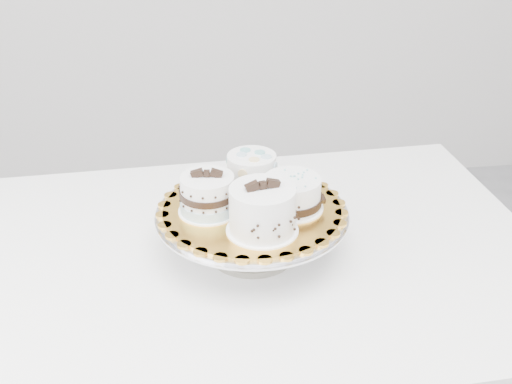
{
  "coord_description": "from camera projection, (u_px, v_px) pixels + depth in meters",
  "views": [
    {
      "loc": [
        0.0,
        -0.92,
        1.43
      ],
      "look_at": [
        0.13,
        0.05,
        0.89
      ],
      "focal_mm": 45.0,
      "sensor_mm": 36.0,
      "label": 1
    }
  ],
  "objects": [
    {
      "name": "cake_banded",
      "position": [
        208.0,
        195.0,
        1.12
      ],
      "size": [
        0.11,
        0.11,
        0.09
      ],
      "rotation": [
        0.0,
        0.0,
        -0.14
      ],
      "color": "white",
      "rests_on": "cake_board"
    },
    {
      "name": "cake_board",
      "position": [
        252.0,
        209.0,
        1.15
      ],
      "size": [
        0.4,
        0.4,
        0.0
      ],
      "primitive_type": "cylinder",
      "rotation": [
        0.0,
        0.0,
        0.29
      ],
      "color": "gold",
      "rests_on": "cake_stand"
    },
    {
      "name": "table",
      "position": [
        237.0,
        287.0,
        1.24
      ],
      "size": [
        1.19,
        0.82,
        0.75
      ],
      "rotation": [
        0.0,
        0.0,
        0.04
      ],
      "color": "white",
      "rests_on": "floor"
    },
    {
      "name": "cake_stand",
      "position": [
        252.0,
        224.0,
        1.16
      ],
      "size": [
        0.35,
        0.35,
        0.09
      ],
      "color": "gray",
      "rests_on": "table"
    },
    {
      "name": "cake_ribbon",
      "position": [
        292.0,
        194.0,
        1.13
      ],
      "size": [
        0.12,
        0.12,
        0.06
      ],
      "rotation": [
        0.0,
        0.0,
        0.13
      ],
      "color": "white",
      "rests_on": "cake_board"
    },
    {
      "name": "cake_swirl",
      "position": [
        262.0,
        211.0,
        1.06
      ],
      "size": [
        0.13,
        0.13,
        0.1
      ],
      "rotation": [
        0.0,
        0.0,
        0.19
      ],
      "color": "white",
      "rests_on": "cake_board"
    },
    {
      "name": "cake_dots",
      "position": [
        252.0,
        171.0,
        1.2
      ],
      "size": [
        0.12,
        0.12,
        0.07
      ],
      "rotation": [
        0.0,
        0.0,
        -0.32
      ],
      "color": "white",
      "rests_on": "cake_board"
    }
  ]
}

